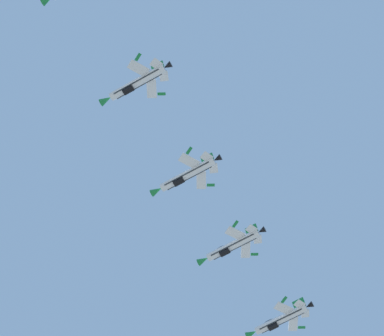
% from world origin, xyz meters
% --- Properties ---
extents(fighter_jet_left_wing, '(15.96, 10.07, 4.84)m').
position_xyz_m(fighter_jet_left_wing, '(-24.80, 12.83, 140.43)').
color(fighter_jet_left_wing, silver).
extents(fighter_jet_right_wing, '(15.96, 10.28, 4.54)m').
position_xyz_m(fighter_jet_right_wing, '(-27.64, 33.31, 138.48)').
color(fighter_jet_right_wing, silver).
extents(fighter_jet_left_outer, '(15.96, 10.25, 4.59)m').
position_xyz_m(fighter_jet_left_outer, '(-29.63, 52.10, 140.82)').
color(fighter_jet_left_outer, silver).
extents(fighter_jet_right_outer, '(15.96, 10.28, 4.54)m').
position_xyz_m(fighter_jet_right_outer, '(-30.85, 71.45, 138.89)').
color(fighter_jet_right_outer, silver).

